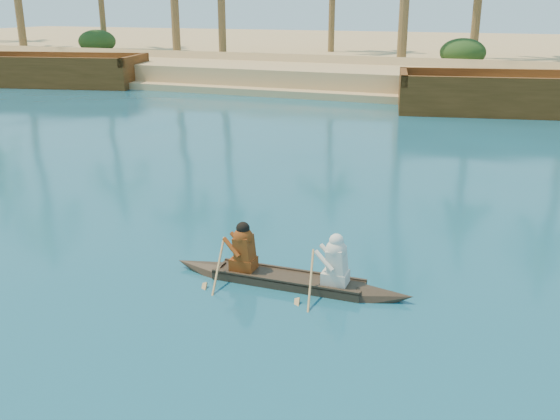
% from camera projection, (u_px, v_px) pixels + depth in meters
% --- Properties ---
extents(canoe, '(4.45, 0.65, 1.22)m').
position_uv_depth(canoe, '(288.00, 272.00, 11.02)').
color(canoe, '#33251C').
rests_on(canoe, ground).
extents(barge_left, '(13.36, 6.93, 2.12)m').
position_uv_depth(barge_left, '(38.00, 72.00, 38.05)').
color(barge_left, brown).
rests_on(barge_left, ground).
extents(barge_mid, '(12.90, 6.49, 2.05)m').
position_uv_depth(barge_mid, '(537.00, 97.00, 28.28)').
color(barge_mid, brown).
rests_on(barge_mid, ground).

